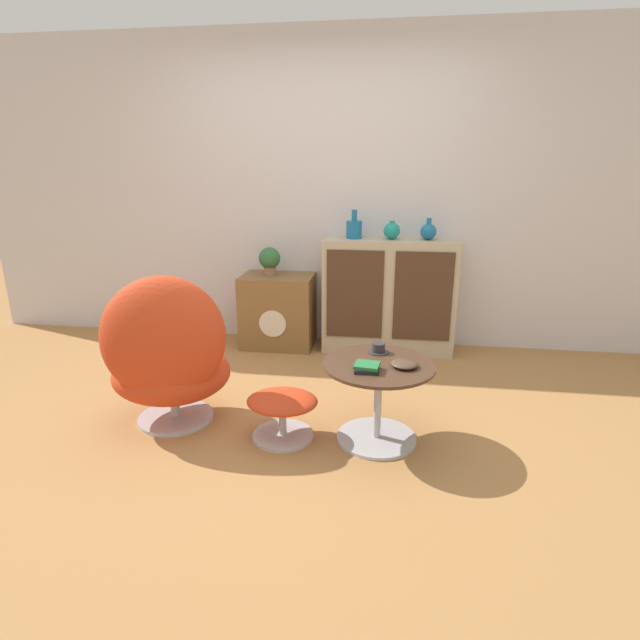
# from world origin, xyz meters

# --- Properties ---
(ground_plane) EXTENTS (12.00, 12.00, 0.00)m
(ground_plane) POSITION_xyz_m (0.00, 0.00, 0.00)
(ground_plane) COLOR #A87542
(wall_back) EXTENTS (6.40, 0.06, 2.60)m
(wall_back) POSITION_xyz_m (0.00, 1.69, 1.30)
(wall_back) COLOR silver
(wall_back) RESTS_ON ground_plane
(sideboard) EXTENTS (1.09, 0.38, 0.96)m
(sideboard) POSITION_xyz_m (0.56, 1.47, 0.48)
(sideboard) COLOR tan
(sideboard) RESTS_ON ground_plane
(tv_console) EXTENTS (0.62, 0.44, 0.63)m
(tv_console) POSITION_xyz_m (-0.39, 1.44, 0.31)
(tv_console) COLOR brown
(tv_console) RESTS_ON ground_plane
(egg_chair) EXTENTS (0.85, 0.80, 0.97)m
(egg_chair) POSITION_xyz_m (-0.72, -0.06, 0.45)
(egg_chair) COLOR #B7B7BC
(egg_chair) RESTS_ON ground_plane
(ottoman) EXTENTS (0.41, 0.36, 0.28)m
(ottoman) POSITION_xyz_m (-0.01, -0.11, 0.19)
(ottoman) COLOR #B7B7BC
(ottoman) RESTS_ON ground_plane
(coffee_table) EXTENTS (0.63, 0.63, 0.48)m
(coffee_table) POSITION_xyz_m (0.53, -0.05, 0.29)
(coffee_table) COLOR #B7B7BC
(coffee_table) RESTS_ON ground_plane
(vase_leftmost) EXTENTS (0.13, 0.13, 0.23)m
(vase_leftmost) POSITION_xyz_m (0.26, 1.47, 1.04)
(vase_leftmost) COLOR #196699
(vase_leftmost) RESTS_ON sideboard
(vase_inner_left) EXTENTS (0.13, 0.13, 0.15)m
(vase_inner_left) POSITION_xyz_m (0.57, 1.47, 1.02)
(vase_inner_left) COLOR teal
(vase_inner_left) RESTS_ON sideboard
(vase_inner_right) EXTENTS (0.13, 0.13, 0.17)m
(vase_inner_right) POSITION_xyz_m (0.86, 1.47, 1.02)
(vase_inner_right) COLOR #196699
(vase_inner_right) RESTS_ON sideboard
(potted_plant) EXTENTS (0.18, 0.18, 0.24)m
(potted_plant) POSITION_xyz_m (-0.45, 1.44, 0.77)
(potted_plant) COLOR #996B4C
(potted_plant) RESTS_ON tv_console
(teacup) EXTENTS (0.13, 0.13, 0.06)m
(teacup) POSITION_xyz_m (0.52, 0.12, 0.50)
(teacup) COLOR #2D2D33
(teacup) RESTS_ON coffee_table
(book_stack) EXTENTS (0.14, 0.13, 0.04)m
(book_stack) POSITION_xyz_m (0.47, -0.17, 0.50)
(book_stack) COLOR black
(book_stack) RESTS_ON coffee_table
(bowl) EXTENTS (0.15, 0.15, 0.04)m
(bowl) POSITION_xyz_m (0.67, -0.08, 0.50)
(bowl) COLOR #4C3828
(bowl) RESTS_ON coffee_table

